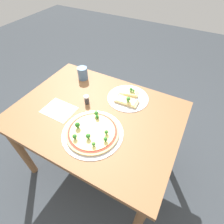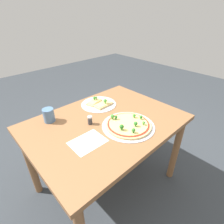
# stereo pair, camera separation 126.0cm
# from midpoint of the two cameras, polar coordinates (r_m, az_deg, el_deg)

# --- Properties ---
(ground_plane) EXTENTS (8.00, 8.00, 0.00)m
(ground_plane) POSITION_cam_midpoint_polar(r_m,az_deg,el_deg) (1.75, -18.26, -35.13)
(ground_plane) COLOR #33383D
(dining_table) EXTENTS (1.18, 0.87, 0.73)m
(dining_table) POSITION_cam_midpoint_polar(r_m,az_deg,el_deg) (1.21, -23.51, -22.30)
(dining_table) COLOR brown
(dining_table) RESTS_ON ground_plane
(pizza_tray_whole) EXTENTS (0.39, 0.39, 0.07)m
(pizza_tray_whole) POSITION_cam_midpoint_polar(r_m,az_deg,el_deg) (1.04, -16.92, -22.77)
(pizza_tray_whole) COLOR #B7B7BC
(pizza_tray_whole) RESTS_ON dining_table
(pizza_tray_slice) EXTENTS (0.32, 0.32, 0.07)m
(pizza_tray_slice) POSITION_cam_midpoint_polar(r_m,az_deg,el_deg) (1.33, -23.18, -9.92)
(pizza_tray_slice) COLOR #B7B7BC
(pizza_tray_slice) RESTS_ON dining_table
(drinking_cup) EXTENTS (0.08, 0.08, 0.11)m
(drinking_cup) POSITION_cam_midpoint_polar(r_m,az_deg,el_deg) (1.34, -42.79, -14.33)
(drinking_cup) COLOR #4C7099
(drinking_cup) RESTS_ON dining_table
(condiment_shaker) EXTENTS (0.04, 0.04, 0.07)m
(condiment_shaker) POSITION_cam_midpoint_polar(r_m,az_deg,el_deg) (1.15, -31.28, -18.69)
(condiment_shaker) COLOR #333338
(condiment_shaker) RESTS_ON dining_table
(paper_menu) EXTENTS (0.23, 0.18, 0.00)m
(paper_menu) POSITION_cam_midpoint_polar(r_m,az_deg,el_deg) (1.08, -36.03, -27.96)
(paper_menu) COLOR silver
(paper_menu) RESTS_ON dining_table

